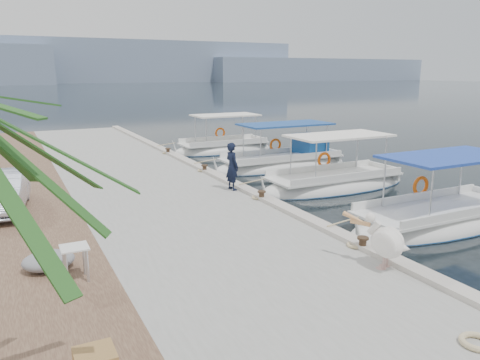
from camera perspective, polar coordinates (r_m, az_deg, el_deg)
name	(u,v)px	position (r m, az deg, el deg)	size (l,w,h in m)	color
ground	(295,226)	(14.81, 6.66, -5.57)	(400.00, 400.00, 0.00)	black
concrete_quay	(155,193)	(17.92, -10.33, -1.55)	(6.00, 40.00, 0.50)	gray
quay_curb	(222,178)	(18.78, -2.22, 0.30)	(0.44, 40.00, 0.12)	#AEA69A
cobblestone_strip	(8,210)	(17.28, -26.45, -3.29)	(4.00, 40.00, 0.50)	brown
distant_hills	(96,65)	(216.45, -17.16, 13.29)	(330.00, 60.00, 18.00)	gray
fishing_caique_b	(440,222)	(15.97, 23.21, -4.71)	(6.99, 2.46, 2.83)	silver
fishing_caique_c	(334,186)	(19.65, 11.33, -0.67)	(6.96, 2.36, 2.83)	silver
fishing_caique_d	(283,164)	(23.51, 5.31, 1.93)	(7.54, 2.41, 2.83)	silver
fishing_caique_e	(223,150)	(28.17, -2.06, 3.71)	(6.37, 2.36, 2.83)	silver
mooring_bollards	(262,195)	(15.66, 2.65, -1.80)	(0.28, 20.28, 0.33)	black
pelican	(385,241)	(10.75, 17.28, -7.13)	(0.88, 1.50, 1.18)	tan
fisherman	(232,166)	(16.91, -0.97, 1.68)	(0.63, 0.42, 1.74)	black
parked_car	(2,192)	(16.12, -27.07, -1.27)	(1.30, 3.74, 1.23)	silver
tarp_bundle	(49,261)	(11.13, -22.31, -9.08)	(1.10, 0.90, 0.40)	slate
folding_table	(75,256)	(10.28, -19.47, -8.74)	(0.55, 0.55, 0.73)	silver
rope_coil	(477,342)	(8.66, 26.91, -17.19)	(0.54, 0.54, 0.10)	#C6B284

